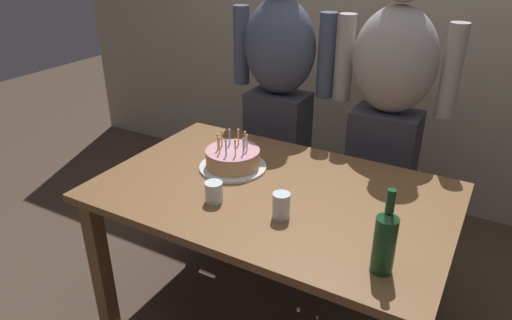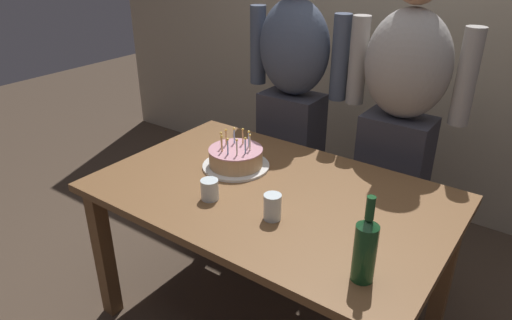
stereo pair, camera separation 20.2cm
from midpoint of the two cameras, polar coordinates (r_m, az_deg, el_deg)
ground_plane at (r=2.44m, az=4.06°, el=-19.03°), size 10.00×10.00×0.00m
back_wall at (r=3.19m, az=20.54°, el=16.79°), size 5.20×0.10×2.60m
dining_table at (r=2.04m, az=4.62°, el=-6.13°), size 1.50×0.96×0.74m
birthday_cake at (r=2.15m, az=0.17°, el=0.14°), size 0.32×0.32×0.17m
water_glass_near at (r=1.77m, az=5.31°, el=-5.86°), size 0.07×0.07×0.10m
water_glass_far at (r=1.90m, az=-2.71°, el=-3.73°), size 0.07×0.07×0.09m
wine_bottle at (r=1.50m, az=17.14°, el=-10.43°), size 0.07×0.07×0.30m
person_man_bearded at (r=2.65m, az=6.68°, el=7.09°), size 0.61×0.27×1.66m
person_woman_cardigan at (r=2.43m, az=19.47°, el=3.97°), size 0.61×0.27×1.66m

